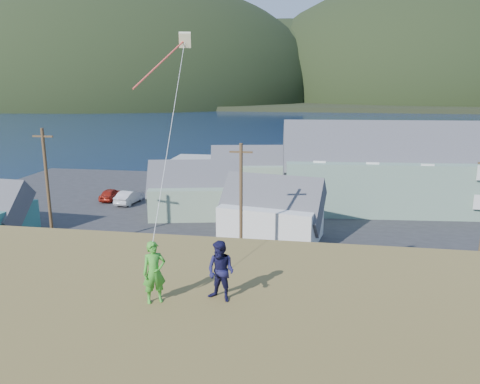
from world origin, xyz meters
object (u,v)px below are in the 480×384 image
(kite_flyer_navy, at_px, (221,271))
(shed_palegreen_near, at_px, (195,191))
(shed_palegreen_far, at_px, (248,168))
(kite_flyer_green, at_px, (154,272))
(wharf, at_px, (250,166))
(lodge, at_px, (437,170))
(shed_white, at_px, (272,211))

(kite_flyer_navy, bearing_deg, shed_palegreen_near, 126.73)
(shed_palegreen_near, relative_size, shed_palegreen_far, 0.99)
(kite_flyer_green, bearing_deg, shed_palegreen_far, 64.85)
(wharf, height_order, lodge, lodge)
(lodge, xyz_separation_m, shed_palegreen_far, (-20.78, 7.87, -1.86))
(wharf, height_order, shed_white, shed_white)
(shed_white, bearing_deg, kite_flyer_navy, -77.21)
(shed_palegreen_near, bearing_deg, shed_palegreen_far, 64.37)
(shed_white, height_order, shed_palegreen_far, shed_white)
(wharf, bearing_deg, shed_palegreen_near, -94.15)
(shed_palegreen_near, bearing_deg, wharf, 73.75)
(lodge, height_order, shed_palegreen_near, lodge)
(shed_palegreen_far, bearing_deg, shed_palegreen_near, -114.44)
(lodge, height_order, shed_palegreen_far, lodge)
(shed_palegreen_near, distance_m, kite_flyer_green, 33.64)
(shed_palegreen_near, height_order, shed_palegreen_far, shed_palegreen_near)
(kite_flyer_green, bearing_deg, shed_white, 57.92)
(lodge, height_order, kite_flyer_green, lodge)
(wharf, xyz_separation_m, shed_palegreen_near, (-1.88, -25.90, 2.06))
(wharf, height_order, kite_flyer_navy, kite_flyer_navy)
(wharf, xyz_separation_m, kite_flyer_green, (5.53, -58.23, 7.64))
(shed_palegreen_near, distance_m, shed_palegreen_far, 14.27)
(shed_palegreen_far, bearing_deg, wharf, 86.00)
(shed_palegreen_near, relative_size, kite_flyer_navy, 5.81)
(wharf, height_order, kite_flyer_green, kite_flyer_green)
(wharf, height_order, shed_palegreen_near, shed_palegreen_near)
(lodge, bearing_deg, wharf, 133.09)
(wharf, xyz_separation_m, lodge, (22.24, -19.89, 3.83))
(wharf, relative_size, shed_white, 2.83)
(lodge, relative_size, shed_palegreen_near, 3.18)
(shed_palegreen_far, height_order, kite_flyer_green, kite_flyer_green)
(shed_white, height_order, kite_flyer_green, kite_flyer_green)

